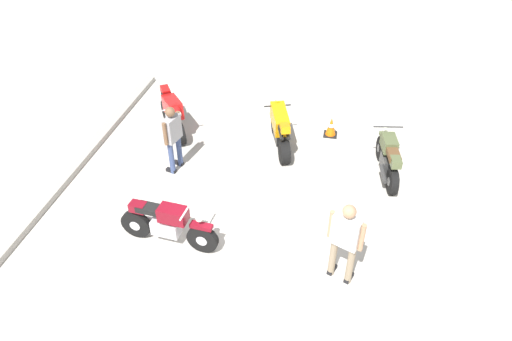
{
  "coord_description": "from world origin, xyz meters",
  "views": [
    {
      "loc": [
        -6.05,
        -1.57,
        6.87
      ],
      "look_at": [
        1.88,
        0.02,
        0.75
      ],
      "focal_mm": 32.54,
      "sensor_mm": 36.0,
      "label": 1
    }
  ],
  "objects_px": {
    "motorcycle_maroon_cruiser": "(167,224)",
    "traffic_cone": "(331,127)",
    "motorcycle_red_sportbike": "(173,112)",
    "motorcycle_orange_sportbike": "(280,128)",
    "person_in_white_shirt": "(345,238)",
    "person_in_gray_shirt": "(173,135)",
    "motorcycle_olive_vintage": "(388,158)"
  },
  "relations": [
    {
      "from": "motorcycle_maroon_cruiser",
      "to": "traffic_cone",
      "type": "relative_size",
      "value": 3.95
    },
    {
      "from": "motorcycle_maroon_cruiser",
      "to": "motorcycle_red_sportbike",
      "type": "xyz_separation_m",
      "value": [
        4.06,
        1.32,
        0.07
      ]
    },
    {
      "from": "motorcycle_orange_sportbike",
      "to": "traffic_cone",
      "type": "distance_m",
      "value": 1.57
    },
    {
      "from": "motorcycle_maroon_cruiser",
      "to": "person_in_white_shirt",
      "type": "height_order",
      "value": "person_in_white_shirt"
    },
    {
      "from": "motorcycle_orange_sportbike",
      "to": "traffic_cone",
      "type": "bearing_deg",
      "value": -75.24
    },
    {
      "from": "person_in_gray_shirt",
      "to": "traffic_cone",
      "type": "xyz_separation_m",
      "value": [
        2.29,
        -3.6,
        -0.73
      ]
    },
    {
      "from": "motorcycle_maroon_cruiser",
      "to": "motorcycle_red_sportbike",
      "type": "distance_m",
      "value": 4.27
    },
    {
      "from": "motorcycle_olive_vintage",
      "to": "person_in_gray_shirt",
      "type": "bearing_deg",
      "value": 89.35
    },
    {
      "from": "person_in_white_shirt",
      "to": "motorcycle_maroon_cruiser",
      "type": "bearing_deg",
      "value": 109.29
    },
    {
      "from": "motorcycle_red_sportbike",
      "to": "traffic_cone",
      "type": "xyz_separation_m",
      "value": [
        0.65,
        -4.23,
        -0.33
      ]
    },
    {
      "from": "person_in_gray_shirt",
      "to": "traffic_cone",
      "type": "distance_m",
      "value": 4.32
    },
    {
      "from": "motorcycle_orange_sportbike",
      "to": "person_in_gray_shirt",
      "type": "relative_size",
      "value": 1.11
    },
    {
      "from": "motorcycle_red_sportbike",
      "to": "person_in_white_shirt",
      "type": "relative_size",
      "value": 0.96
    },
    {
      "from": "person_in_white_shirt",
      "to": "person_in_gray_shirt",
      "type": "bearing_deg",
      "value": 80.28
    },
    {
      "from": "motorcycle_maroon_cruiser",
      "to": "person_in_gray_shirt",
      "type": "distance_m",
      "value": 2.56
    },
    {
      "from": "person_in_gray_shirt",
      "to": "person_in_white_shirt",
      "type": "bearing_deg",
      "value": 160.97
    },
    {
      "from": "person_in_gray_shirt",
      "to": "motorcycle_red_sportbike",
      "type": "bearing_deg",
      "value": -55.06
    },
    {
      "from": "person_in_white_shirt",
      "to": "motorcycle_orange_sportbike",
      "type": "bearing_deg",
      "value": 46.66
    },
    {
      "from": "person_in_gray_shirt",
      "to": "motorcycle_olive_vintage",
      "type": "bearing_deg",
      "value": -157.6
    },
    {
      "from": "motorcycle_orange_sportbike",
      "to": "traffic_cone",
      "type": "height_order",
      "value": "motorcycle_orange_sportbike"
    },
    {
      "from": "motorcycle_maroon_cruiser",
      "to": "person_in_white_shirt",
      "type": "xyz_separation_m",
      "value": [
        -0.23,
        -3.42,
        0.51
      ]
    },
    {
      "from": "motorcycle_maroon_cruiser",
      "to": "person_in_white_shirt",
      "type": "relative_size",
      "value": 1.18
    },
    {
      "from": "motorcycle_maroon_cruiser",
      "to": "motorcycle_olive_vintage",
      "type": "xyz_separation_m",
      "value": [
        3.19,
        -4.33,
        -0.03
      ]
    },
    {
      "from": "person_in_gray_shirt",
      "to": "traffic_cone",
      "type": "relative_size",
      "value": 3.24
    },
    {
      "from": "motorcycle_orange_sportbike",
      "to": "person_in_gray_shirt",
      "type": "xyz_separation_m",
      "value": [
        -1.44,
        2.33,
        0.39
      ]
    },
    {
      "from": "motorcycle_orange_sportbike",
      "to": "motorcycle_red_sportbike",
      "type": "bearing_deg",
      "value": 67.28
    },
    {
      "from": "traffic_cone",
      "to": "person_in_gray_shirt",
      "type": "bearing_deg",
      "value": 122.42
    },
    {
      "from": "motorcycle_red_sportbike",
      "to": "traffic_cone",
      "type": "bearing_deg",
      "value": 64.14
    },
    {
      "from": "motorcycle_maroon_cruiser",
      "to": "person_in_gray_shirt",
      "type": "xyz_separation_m",
      "value": [
        2.42,
        0.69,
        0.46
      ]
    },
    {
      "from": "motorcycle_red_sportbike",
      "to": "person_in_white_shirt",
      "type": "height_order",
      "value": "person_in_white_shirt"
    },
    {
      "from": "motorcycle_orange_sportbike",
      "to": "person_in_white_shirt",
      "type": "height_order",
      "value": "person_in_white_shirt"
    },
    {
      "from": "motorcycle_orange_sportbike",
      "to": "motorcycle_red_sportbike",
      "type": "height_order",
      "value": "same"
    }
  ]
}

